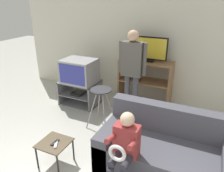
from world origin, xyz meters
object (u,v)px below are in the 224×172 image
object	(u,v)px
tv_stand	(80,92)
television_main	(80,71)
folding_stool	(101,96)
media_shelf	(145,83)
person_standing_adult	(132,66)
couch	(166,152)
remote_control_white	(56,145)
person_seated_child	(124,147)
remote_control_black	(55,142)
television_flat	(148,50)
snack_table	(55,145)

from	to	relation	value
tv_stand	television_main	distance (m)	0.51
television_main	folding_stool	world-z (taller)	television_main
folding_stool	tv_stand	bearing A→B (deg)	144.55
media_shelf	person_standing_adult	distance (m)	0.80
folding_stool	couch	xyz separation A→B (m)	(1.31, -0.63, -0.30)
remote_control_white	person_seated_child	bearing A→B (deg)	-22.77
remote_control_white	couch	size ratio (longest dim) A/B	0.08
remote_control_black	couch	bearing A→B (deg)	25.14
tv_stand	remote_control_black	xyz separation A→B (m)	(0.75, -1.79, 0.12)
television_main	remote_control_black	xyz separation A→B (m)	(0.73, -1.78, -0.39)
folding_stool	remote_control_black	distance (m)	1.21
television_flat	snack_table	world-z (taller)	television_flat
television_flat	folding_stool	xyz separation A→B (m)	(-0.46, -1.18, -0.63)
media_shelf	folding_stool	world-z (taller)	media_shelf
tv_stand	remote_control_white	bearing A→B (deg)	-66.47
television_main	remote_control_white	world-z (taller)	television_main
tv_stand	remote_control_black	distance (m)	1.95
television_main	couch	bearing A→B (deg)	-29.77
television_flat	remote_control_black	distance (m)	2.58
snack_table	media_shelf	bearing A→B (deg)	76.58
remote_control_white	television_flat	bearing A→B (deg)	49.53
television_flat	person_standing_adult	size ratio (longest dim) A/B	0.48
remote_control_black	tv_stand	bearing A→B (deg)	115.93
snack_table	person_standing_adult	bearing A→B (deg)	75.07
remote_control_white	person_standing_adult	size ratio (longest dim) A/B	0.09
couch	remote_control_white	bearing A→B (deg)	-156.16
snack_table	remote_control_white	distance (m)	0.09
person_standing_adult	remote_control_white	bearing A→B (deg)	-102.79
television_flat	snack_table	bearing A→B (deg)	-103.57
television_main	remote_control_white	distance (m)	2.01
television_flat	person_seated_child	world-z (taller)	television_flat
tv_stand	couch	bearing A→B (deg)	-29.74
media_shelf	television_flat	bearing A→B (deg)	49.75
media_shelf	television_main	bearing A→B (deg)	-155.57
tv_stand	remote_control_white	xyz separation A→B (m)	(0.80, -1.83, 0.12)
television_flat	folding_stool	size ratio (longest dim) A/B	1.11
media_shelf	person_seated_child	distance (m)	2.34
snack_table	remote_control_white	size ratio (longest dim) A/B	2.80
television_flat	snack_table	size ratio (longest dim) A/B	1.99
television_main	person_seated_child	world-z (taller)	television_main
television_main	folding_stool	distance (m)	1.03
tv_stand	couch	xyz separation A→B (m)	(2.15, -1.23, 0.03)
media_shelf	folding_stool	size ratio (longest dim) A/B	1.52
person_seated_child	remote_control_white	bearing A→B (deg)	-174.29
television_flat	remote_control_black	size ratio (longest dim) A/B	5.57
tv_stand	person_seated_child	size ratio (longest dim) A/B	0.80
tv_stand	couch	world-z (taller)	couch
television_main	person_seated_child	xyz separation A→B (m)	(1.72, -1.72, -0.17)
couch	person_seated_child	bearing A→B (deg)	-128.78
television_flat	television_main	bearing A→B (deg)	-155.32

